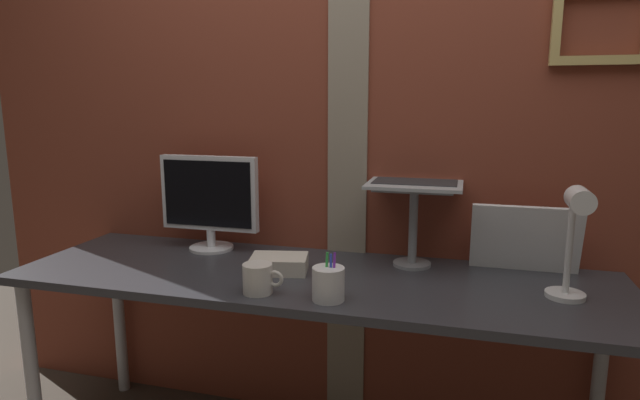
% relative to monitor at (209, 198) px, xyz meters
% --- Properties ---
extents(brick_wall_back, '(3.49, 0.16, 2.66)m').
position_rel_monitor_xyz_m(brick_wall_back, '(0.63, 0.18, 0.37)').
color(brick_wall_back, brown).
rests_on(brick_wall_back, ground_plane).
extents(desk, '(2.14, 0.64, 0.75)m').
position_rel_monitor_xyz_m(desk, '(0.49, -0.20, -0.29)').
color(desk, '#333338').
rests_on(desk, ground_plane).
extents(monitor, '(0.41, 0.18, 0.39)m').
position_rel_monitor_xyz_m(monitor, '(0.00, 0.00, 0.00)').
color(monitor, white).
rests_on(monitor, desk).
extents(laptop_stand, '(0.28, 0.22, 0.30)m').
position_rel_monitor_xyz_m(laptop_stand, '(0.82, 0.00, -0.02)').
color(laptop_stand, gray).
rests_on(laptop_stand, desk).
extents(laptop, '(0.34, 0.31, 0.21)m').
position_rel_monitor_xyz_m(laptop, '(0.82, 0.07, 0.14)').
color(laptop, '#ADB2B7').
rests_on(laptop, laptop_stand).
extents(whiteboard_panel, '(0.37, 0.07, 0.25)m').
position_rel_monitor_xyz_m(whiteboard_panel, '(1.21, 0.03, -0.09)').
color(whiteboard_panel, white).
rests_on(whiteboard_panel, desk).
extents(desk_lamp, '(0.12, 0.20, 0.36)m').
position_rel_monitor_xyz_m(desk_lamp, '(1.32, -0.25, 0.01)').
color(desk_lamp, white).
rests_on(desk_lamp, desk).
extents(pen_cup, '(0.10, 0.10, 0.15)m').
position_rel_monitor_xyz_m(pen_cup, '(0.61, -0.42, -0.16)').
color(pen_cup, white).
rests_on(pen_cup, desk).
extents(coffee_mug, '(0.13, 0.10, 0.10)m').
position_rel_monitor_xyz_m(coffee_mug, '(0.38, -0.42, -0.17)').
color(coffee_mug, silver).
rests_on(coffee_mug, desk).
extents(paper_clutter_stack, '(0.22, 0.18, 0.06)m').
position_rel_monitor_xyz_m(paper_clutter_stack, '(0.37, -0.20, -0.19)').
color(paper_clutter_stack, silver).
rests_on(paper_clutter_stack, desk).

